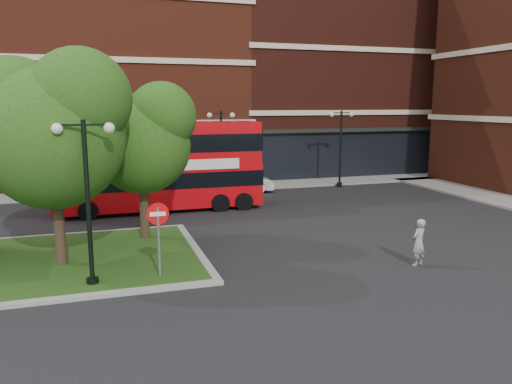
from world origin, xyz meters
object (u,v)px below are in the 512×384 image
object	(u,v)px
bus	(159,160)
car_white	(240,182)
woman	(419,242)
car_silver	(181,181)

from	to	relation	value
bus	car_white	xyz separation A→B (m)	(5.33, 3.82, -1.92)
bus	woman	distance (m)	13.83
car_silver	car_white	bearing A→B (deg)	-110.38
car_silver	woman	bearing A→B (deg)	-159.07
bus	car_white	size ratio (longest dim) A/B	2.53
bus	car_white	distance (m)	6.83
woman	bus	bearing A→B (deg)	-79.72
woman	car_white	distance (m)	15.58
car_silver	car_white	world-z (taller)	car_white
bus	car_white	bearing A→B (deg)	35.88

